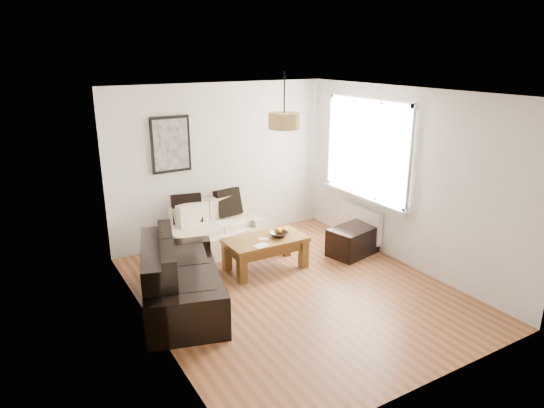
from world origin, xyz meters
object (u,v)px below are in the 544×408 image
loveseat_cream (213,229)px  sofa_leather (181,275)px  coffee_table (265,253)px  ottoman (353,241)px

loveseat_cream → sofa_leather: sofa_leather is taller
loveseat_cream → sofa_leather: 1.73m
coffee_table → sofa_leather: bearing=-164.4°
sofa_leather → coffee_table: bearing=-58.3°
ottoman → sofa_leather: bearing=-176.8°
loveseat_cream → coffee_table: bearing=-79.7°
coffee_table → ottoman: size_ratio=1.51×
loveseat_cream → ottoman: size_ratio=1.98×
loveseat_cream → ottoman: 2.22m
coffee_table → ottoman: bearing=-9.3°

